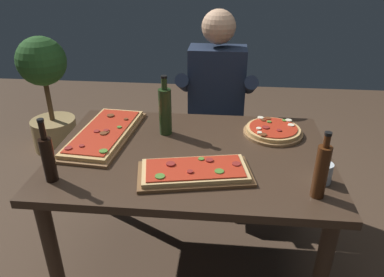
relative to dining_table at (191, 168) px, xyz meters
The scene contains 12 objects.
ground_plane 0.64m from the dining_table, ahead, with size 6.40×6.40×0.00m, color #4C3828.
dining_table is the anchor object (origin of this frame).
pizza_rectangular_front 0.25m from the dining_table, 80.11° to the right, with size 0.55×0.34×0.05m.
pizza_rectangular_left 0.52m from the dining_table, 166.04° to the left, with size 0.34×0.66×0.05m.
pizza_round_far 0.51m from the dining_table, 29.71° to the left, with size 0.33×0.33×0.05m.
wine_bottle_dark 0.68m from the dining_table, 29.99° to the right, with size 0.06×0.06×0.30m.
oil_bottle_amber 0.70m from the dining_table, 151.99° to the right, with size 0.06×0.06×0.30m.
vinegar_bottle_green 0.35m from the dining_table, 129.14° to the left, with size 0.07×0.07×0.33m.
tumbler_near_camera 0.66m from the dining_table, 19.54° to the right, with size 0.08×0.08×0.09m.
diner_chair 0.88m from the dining_table, 83.33° to the left, with size 0.44×0.44×0.87m.
seated_diner 0.75m from the dining_table, 82.26° to the left, with size 0.53×0.41×1.33m.
potted_plant_corner 1.89m from the dining_table, 137.46° to the left, with size 0.41×0.41×1.03m.
Camera 1 is at (0.16, -1.62, 1.65)m, focal length 34.28 mm.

